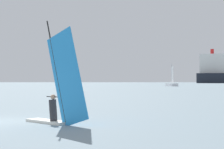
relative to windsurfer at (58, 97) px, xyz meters
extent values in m
cube|color=white|center=(-0.61, 0.31, -1.10)|extent=(2.47, 1.71, 0.12)
cylinder|color=black|center=(-0.11, 0.06, 1.15)|extent=(1.26, 0.68, 4.40)
cube|color=#268CD8|center=(0.51, -0.26, 0.84)|extent=(2.38, 1.24, 4.21)
cylinder|color=black|center=(0.00, 0.00, -0.01)|extent=(1.43, 0.75, 0.04)
cylinder|color=#2D2D33|center=(-0.30, 0.15, -0.59)|extent=(0.52, 0.48, 0.94)
sphere|color=tan|center=(-0.30, 0.15, -0.01)|extent=(0.22, 0.22, 0.22)
cube|color=black|center=(8.91, 503.39, 4.54)|extent=(44.33, 199.24, 11.40)
cube|color=silver|center=(4.12, 428.45, 21.77)|extent=(29.16, 17.48, 23.07)
cylinder|color=red|center=(4.12, 428.45, 36.31)|extent=(4.00, 4.00, 6.00)
cube|color=#59388C|center=(7.36, 479.14, 11.54)|extent=(30.31, 29.34, 2.60)
cube|color=#1E66AD|center=(9.32, 509.70, 15.44)|extent=(30.31, 29.34, 10.40)
cube|color=red|center=(11.27, 540.27, 15.44)|extent=(30.31, 29.34, 10.40)
cube|color=#99999E|center=(13.22, 570.84, 15.44)|extent=(30.31, 29.34, 10.40)
cube|color=white|center=(-9.60, 126.94, -0.59)|extent=(5.74, 8.21, 1.14)
cylinder|color=#B2B2B7|center=(-9.60, 126.94, 3.74)|extent=(0.16, 0.16, 7.53)
cube|color=white|center=(-9.26, 126.22, 3.36)|extent=(1.12, 2.20, 6.32)
camera|label=1|loc=(6.43, -14.15, 0.65)|focal=57.71mm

